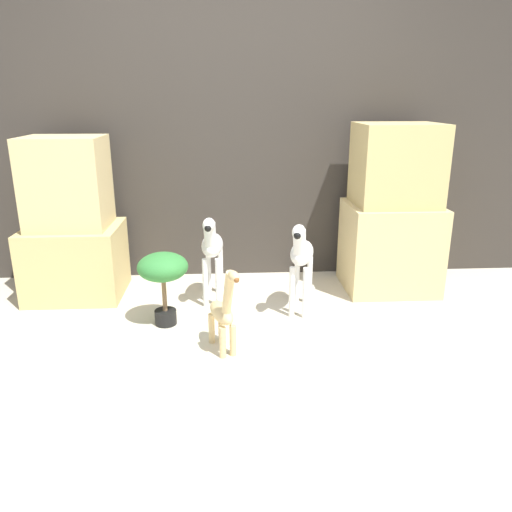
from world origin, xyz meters
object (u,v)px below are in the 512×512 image
object	(u,v)px
zebra_right	(301,255)
zebra_left	(212,247)
giraffe_figurine	(223,312)
potted_palm_front	(163,272)

from	to	relation	value
zebra_right	zebra_left	world-z (taller)	same
giraffe_figurine	zebra_left	bearing A→B (deg)	96.03
giraffe_figurine	potted_palm_front	bearing A→B (deg)	134.40
giraffe_figurine	zebra_right	bearing A→B (deg)	45.38
zebra_left	giraffe_figurine	xyz separation A→B (m)	(0.08, -0.77, -0.17)
zebra_right	zebra_left	distance (m)	0.66
zebra_left	potted_palm_front	xyz separation A→B (m)	(-0.31, -0.37, -0.05)
zebra_left	potted_palm_front	size ratio (longest dim) A/B	1.37
zebra_right	giraffe_figurine	xyz separation A→B (m)	(-0.53, -0.54, -0.17)
zebra_right	potted_palm_front	world-z (taller)	zebra_right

